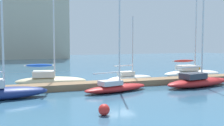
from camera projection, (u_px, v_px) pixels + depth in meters
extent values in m
plane|color=#386684|center=(120.00, 86.00, 25.15)|extent=(120.00, 120.00, 0.00)
cube|color=#846647|center=(120.00, 83.00, 25.13)|extent=(33.06, 1.77, 0.54)
cylinder|color=silver|center=(2.00, 22.00, 19.09)|extent=(0.14, 0.14, 9.20)
ellipsoid|color=beige|center=(51.00, 81.00, 25.48)|extent=(6.76, 3.28, 0.84)
cube|color=silver|center=(44.00, 74.00, 25.31)|extent=(2.18, 1.85, 0.55)
cylinder|color=silver|center=(54.00, 27.00, 25.16)|extent=(0.14, 0.14, 9.12)
cylinder|color=silver|center=(39.00, 65.00, 25.17)|extent=(2.70, 0.58, 0.11)
ellipsoid|color=blue|center=(39.00, 65.00, 25.17)|extent=(2.48, 0.77, 0.28)
ellipsoid|color=#B21E1E|center=(116.00, 88.00, 22.41)|extent=(6.10, 2.93, 0.59)
cube|color=silver|center=(110.00, 83.00, 22.04)|extent=(1.98, 1.49, 0.39)
cylinder|color=silver|center=(119.00, 29.00, 22.20)|extent=(0.14, 0.14, 9.01)
cylinder|color=silver|center=(107.00, 73.00, 21.77)|extent=(2.43, 0.69, 0.11)
ellipsoid|color=white|center=(130.00, 78.00, 28.19)|extent=(5.43, 2.29, 0.65)
cube|color=silver|center=(126.00, 73.00, 27.89)|extent=(1.73, 1.24, 0.42)
cylinder|color=silver|center=(133.00, 46.00, 28.07)|extent=(0.13, 0.13, 6.03)
cylinder|color=silver|center=(123.00, 66.00, 27.66)|extent=(2.20, 0.48, 0.11)
ellipsoid|color=#B21E1E|center=(199.00, 82.00, 24.97)|extent=(7.57, 3.23, 0.78)
cube|color=#333842|center=(193.00, 76.00, 24.55)|extent=(2.41, 1.75, 0.51)
cylinder|color=silver|center=(203.00, 27.00, 24.77)|extent=(0.14, 0.14, 9.34)
cylinder|color=silver|center=(190.00, 67.00, 24.26)|extent=(3.06, 0.65, 0.12)
ellipsoid|color=white|center=(192.00, 74.00, 31.42)|extent=(7.16, 2.79, 0.85)
cube|color=silver|center=(187.00, 68.00, 31.16)|extent=(2.21, 1.78, 0.55)
cylinder|color=silver|center=(196.00, 22.00, 31.07)|extent=(0.14, 0.14, 11.00)
cylinder|color=silver|center=(184.00, 61.00, 30.97)|extent=(2.95, 0.29, 0.11)
ellipsoid|color=#B72D28|center=(184.00, 61.00, 30.97)|extent=(2.68, 0.52, 0.28)
sphere|color=red|center=(104.00, 110.00, 15.22)|extent=(0.64, 0.64, 0.64)
sphere|color=orange|center=(198.00, 69.00, 38.32)|extent=(0.65, 0.65, 0.65)
cube|color=#BCB299|center=(22.00, 13.00, 66.91)|extent=(21.14, 10.93, 21.95)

